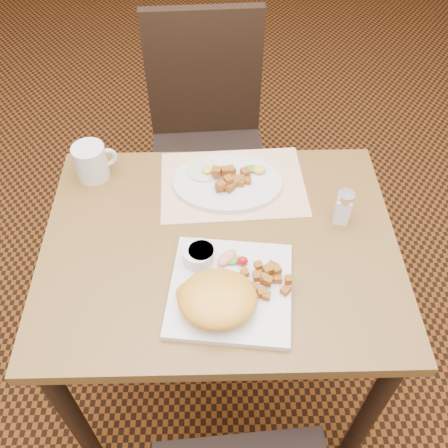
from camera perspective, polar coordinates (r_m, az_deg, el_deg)
ground at (r=1.91m, az=-0.32°, el=-16.40°), size 8.00×8.00×0.00m
table at (r=1.35m, az=-0.44°, el=-5.04°), size 0.90×0.70×0.75m
chair_far at (r=1.91m, az=-1.97°, el=10.28°), size 0.44×0.45×0.97m
placemat at (r=1.40m, az=1.01°, el=4.63°), size 0.41×0.30×0.00m
plate_square at (r=1.17m, az=0.74°, el=-7.51°), size 0.31×0.31×0.02m
plate_oval at (r=1.39m, az=0.37°, el=4.76°), size 0.32×0.24×0.02m
hollandaise_mound at (r=1.11m, az=-0.82°, el=-8.58°), size 0.18×0.16×0.07m
ramekin at (r=1.19m, az=-2.93°, el=-3.55°), size 0.08×0.08×0.04m
garnish_sq at (r=1.20m, az=0.87°, el=-4.01°), size 0.08×0.06×0.03m
fried_egg at (r=1.41m, az=-2.26°, el=6.22°), size 0.10×0.10×0.02m
garnish_ov at (r=1.41m, az=3.71°, el=6.26°), size 0.06×0.04×0.02m
salt_shaker at (r=1.31m, az=13.46°, el=1.91°), size 0.05×0.05×0.10m
coffee_mug at (r=1.44m, az=-14.87°, el=6.90°), size 0.12×0.09×0.10m
home_fries_sq at (r=1.16m, az=4.76°, el=-6.32°), size 0.12×0.10×0.03m
home_fries_ov at (r=1.37m, az=0.74°, el=5.19°), size 0.11×0.10×0.04m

